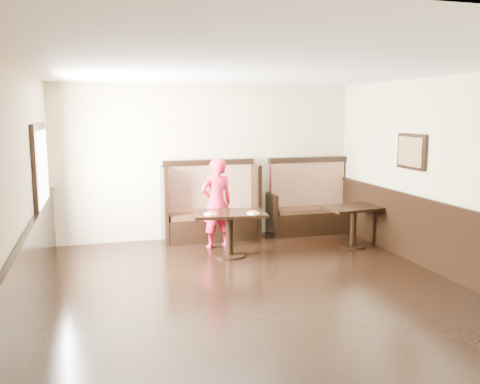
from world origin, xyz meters
name	(u,v)px	position (x,y,z in m)	size (l,w,h in m)	color
ground	(270,302)	(0.00, 0.00, 0.00)	(7.00, 7.00, 0.00)	black
room_shell	(240,245)	(-0.30, 0.28, 0.67)	(7.00, 7.00, 7.00)	#BFB08A
booth_main	(210,211)	(0.00, 3.30, 0.53)	(1.75, 0.72, 1.45)	black
booth_neighbor	(309,208)	(1.95, 3.29, 0.48)	(1.65, 0.72, 1.45)	black
table_main	(229,222)	(0.04, 2.09, 0.56)	(1.22, 0.85, 0.72)	black
table_neighbor	(354,216)	(2.26, 2.12, 0.52)	(1.07, 0.76, 0.70)	black
child	(217,203)	(-0.03, 2.69, 0.77)	(0.56, 0.37, 1.55)	red
pizza_plate_left	(210,213)	(-0.29, 2.01, 0.74)	(0.21, 0.21, 0.04)	white
pizza_plate_right	(253,213)	(0.38, 1.89, 0.74)	(0.21, 0.21, 0.04)	white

